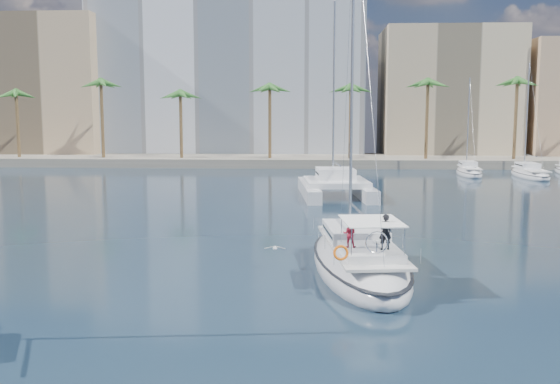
{
  "coord_description": "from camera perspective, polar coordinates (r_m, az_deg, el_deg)",
  "views": [
    {
      "loc": [
        1.06,
        -28.45,
        7.64
      ],
      "look_at": [
        -0.45,
        1.5,
        3.73
      ],
      "focal_mm": 40.0,
      "sensor_mm": 36.0,
      "label": 1
    }
  ],
  "objects": [
    {
      "name": "ground",
      "position": [
        29.48,
        0.72,
        -7.6
      ],
      "size": [
        160.0,
        160.0,
        0.0
      ],
      "primitive_type": "plane",
      "color": "black",
      "rests_on": "ground"
    },
    {
      "name": "quay",
      "position": [
        89.74,
        2.19,
        2.92
      ],
      "size": [
        120.0,
        14.0,
        1.2
      ],
      "primitive_type": "cube",
      "color": "gray",
      "rests_on": "ground"
    },
    {
      "name": "building_modern",
      "position": [
        102.49,
        -4.54,
        10.96
      ],
      "size": [
        42.0,
        16.0,
        28.0
      ],
      "primitive_type": "cube",
      "color": "white",
      "rests_on": "ground"
    },
    {
      "name": "building_tan_left",
      "position": [
        106.59,
        -21.22,
        8.74
      ],
      "size": [
        22.0,
        14.0,
        22.0
      ],
      "primitive_type": "cube",
      "color": "tan",
      "rests_on": "ground"
    },
    {
      "name": "building_beige",
      "position": [
        100.68,
        15.04,
        8.52
      ],
      "size": [
        20.0,
        14.0,
        20.0
      ],
      "primitive_type": "cube",
      "color": "#C3AF8C",
      "rests_on": "ground"
    },
    {
      "name": "palm_left",
      "position": [
        92.4,
        -19.66,
        8.64
      ],
      "size": [
        3.6,
        3.6,
        12.3
      ],
      "color": "brown",
      "rests_on": "ground"
    },
    {
      "name": "palm_centre",
      "position": [
        85.5,
        2.19,
        9.19
      ],
      "size": [
        3.6,
        3.6,
        12.3
      ],
      "color": "brown",
      "rests_on": "ground"
    },
    {
      "name": "palm_right",
      "position": [
        91.62,
        24.22,
        8.43
      ],
      "size": [
        3.6,
        3.6,
        12.3
      ],
      "color": "brown",
      "rests_on": "ground"
    },
    {
      "name": "main_sloop",
      "position": [
        30.0,
        7.22,
        -6.29
      ],
      "size": [
        5.39,
        13.16,
        19.0
      ],
      "rotation": [
        0.0,
        0.0,
        0.1
      ],
      "color": "silver",
      "rests_on": "ground"
    },
    {
      "name": "catamaran",
      "position": [
        56.53,
        5.09,
        0.8
      ],
      "size": [
        7.01,
        12.44,
        17.44
      ],
      "rotation": [
        0.0,
        0.0,
        0.09
      ],
      "color": "silver",
      "rests_on": "ground"
    },
    {
      "name": "seagull",
      "position": [
        30.21,
        -0.47,
        -5.14
      ],
      "size": [
        1.02,
        0.44,
        0.19
      ],
      "color": "silver",
      "rests_on": "ground"
    },
    {
      "name": "moored_yacht_a",
      "position": [
        78.17,
        16.88,
        1.49
      ],
      "size": [
        3.37,
        9.52,
        11.9
      ],
      "primitive_type": null,
      "rotation": [
        0.0,
        0.0,
        -0.07
      ],
      "color": "silver",
      "rests_on": "ground"
    },
    {
      "name": "moored_yacht_b",
      "position": [
        78.11,
        21.87,
        1.28
      ],
      "size": [
        3.32,
        10.83,
        13.72
      ],
      "primitive_type": null,
      "rotation": [
        0.0,
        0.0,
        -0.02
      ],
      "color": "silver",
      "rests_on": "ground"
    }
  ]
}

